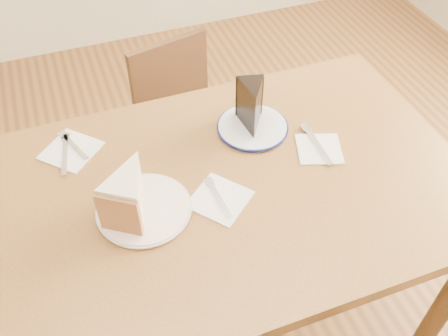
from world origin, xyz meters
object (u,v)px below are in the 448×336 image
plate_navy (252,127)px  chocolate_cake (252,109)px  table (236,206)px  chair_far (188,130)px  carrot_cake (131,191)px  plate_cream (144,209)px

plate_navy → chocolate_cake: 0.07m
plate_navy → table: bearing=-123.9°
chair_far → carrot_cake: size_ratio=5.40×
chair_far → carrot_cake: 0.78m
table → chocolate_cake: (0.11, 0.17, 0.17)m
plate_cream → chocolate_cake: 0.41m
plate_navy → carrot_cake: bearing=-155.8°
chocolate_cake → plate_navy: bearing=-162.2°
chair_far → table: bearing=72.9°
plate_navy → chair_far: bearing=100.3°
carrot_cake → plate_cream: bearing=4.9°
plate_cream → chocolate_cake: (0.36, 0.18, 0.07)m
plate_navy → carrot_cake: carrot_cake is taller
chair_far → chocolate_cake: chocolate_cake is taller
table → plate_cream: plate_cream is taller
chair_far → carrot_cake: carrot_cake is taller
chair_far → plate_cream: bearing=51.5°
chair_far → plate_cream: 0.75m
chair_far → chocolate_cake: 0.59m
table → plate_cream: bearing=-177.6°
plate_navy → chocolate_cake: bearing=-176.6°
chair_far → plate_cream: plate_cream is taller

